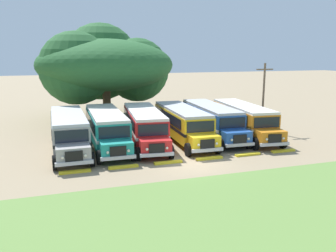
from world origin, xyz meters
name	(u,v)px	position (x,y,z in m)	size (l,w,h in m)	color
ground_plane	(192,163)	(0.00, 0.00, 0.00)	(220.00, 220.00, 0.00)	#937F60
foreground_grass_strip	(249,208)	(0.00, -7.56, 0.00)	(80.00, 9.62, 0.01)	olive
parked_bus_slot_0	(69,130)	(-7.85, 6.31, 1.58)	(2.73, 10.85, 2.82)	#9E9993
parked_bus_slot_1	(107,127)	(-4.86, 6.61, 1.58)	(2.81, 10.86, 2.82)	teal
parked_bus_slot_2	(144,125)	(-1.70, 6.47, 1.58)	(3.63, 10.98, 2.82)	red
parked_bus_slot_3	(183,122)	(1.75, 6.50, 1.58)	(3.02, 10.88, 2.82)	yellow
parked_bus_slot_4	(212,119)	(4.82, 7.09, 1.58)	(3.17, 10.91, 2.82)	#23519E
parked_bus_slot_5	(244,119)	(7.73, 6.37, 1.58)	(3.64, 10.98, 2.82)	orange
curb_wheelstop_0	(75,172)	(-7.82, 0.47, 0.07)	(2.00, 0.36, 0.15)	yellow
curb_wheelstop_1	(123,167)	(-4.69, 0.47, 0.07)	(2.00, 0.36, 0.15)	yellow
curb_wheelstop_2	(168,162)	(-1.56, 0.47, 0.07)	(2.00, 0.36, 0.15)	yellow
curb_wheelstop_3	(209,158)	(1.56, 0.47, 0.07)	(2.00, 0.36, 0.15)	yellow
curb_wheelstop_4	(248,154)	(4.69, 0.47, 0.07)	(2.00, 0.36, 0.15)	yellow
curb_wheelstop_5	(283,151)	(7.82, 0.47, 0.07)	(2.00, 0.36, 0.15)	yellow
broad_shade_tree	(105,65)	(-3.12, 18.84, 6.16)	(15.16, 15.57, 11.07)	brown
utility_pole	(263,95)	(10.60, 7.76, 3.53)	(1.80, 0.20, 6.58)	brown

